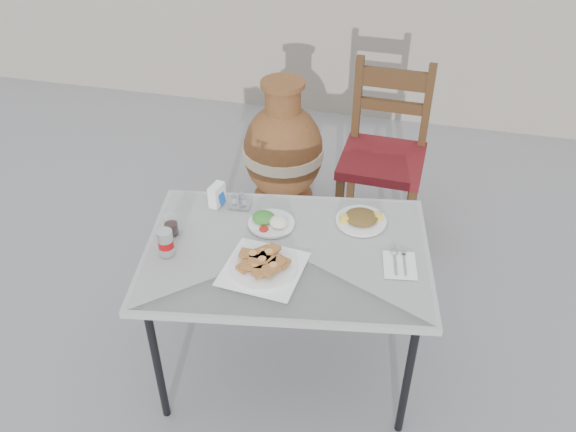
% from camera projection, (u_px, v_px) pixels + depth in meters
% --- Properties ---
extents(ground, '(80.00, 80.00, 0.00)m').
position_uv_depth(ground, '(258.00, 342.00, 2.89)').
color(ground, slate).
rests_on(ground, ground).
extents(cafe_table, '(1.22, 0.92, 0.68)m').
position_uv_depth(cafe_table, '(287.00, 259.00, 2.41)').
color(cafe_table, black).
rests_on(cafe_table, ground).
extents(pide_plate, '(0.32, 0.32, 0.06)m').
position_uv_depth(pide_plate, '(263.00, 264.00, 2.28)').
color(pide_plate, white).
rests_on(pide_plate, cafe_table).
extents(salad_rice_plate, '(0.19, 0.19, 0.05)m').
position_uv_depth(salad_rice_plate, '(271.00, 221.00, 2.50)').
color(salad_rice_plate, white).
rests_on(salad_rice_plate, cafe_table).
extents(salad_chopped_plate, '(0.21, 0.21, 0.05)m').
position_uv_depth(salad_chopped_plate, '(361.00, 218.00, 2.51)').
color(salad_chopped_plate, white).
rests_on(salad_chopped_plate, cafe_table).
extents(soda_can, '(0.06, 0.06, 0.11)m').
position_uv_depth(soda_can, '(166.00, 243.00, 2.33)').
color(soda_can, silver).
rests_on(soda_can, cafe_table).
extents(cola_glass, '(0.06, 0.06, 0.08)m').
position_uv_depth(cola_glass, '(171.00, 226.00, 2.44)').
color(cola_glass, white).
rests_on(cola_glass, cafe_table).
extents(napkin_holder, '(0.06, 0.09, 0.10)m').
position_uv_depth(napkin_holder, '(217.00, 195.00, 2.59)').
color(napkin_holder, white).
rests_on(napkin_holder, cafe_table).
extents(condiment_caddy, '(0.09, 0.08, 0.06)m').
position_uv_depth(condiment_caddy, '(240.00, 202.00, 2.60)').
color(condiment_caddy, '#B6B7BD').
rests_on(condiment_caddy, cafe_table).
extents(cutlery_napkin, '(0.15, 0.18, 0.01)m').
position_uv_depth(cutlery_napkin, '(399.00, 263.00, 2.32)').
color(cutlery_napkin, white).
rests_on(cutlery_napkin, cafe_table).
extents(chair, '(0.45, 0.45, 0.98)m').
position_uv_depth(chair, '(384.00, 154.00, 3.28)').
color(chair, '#371F0F').
rests_on(chair, ground).
extents(terracotta_urn, '(0.47, 0.47, 0.82)m').
position_uv_depth(terracotta_urn, '(283.00, 152.00, 3.54)').
color(terracotta_urn, brown).
rests_on(terracotta_urn, ground).
extents(back_wall, '(6.00, 0.25, 1.20)m').
position_uv_depth(back_wall, '(347.00, 33.00, 4.47)').
color(back_wall, gray).
rests_on(back_wall, ground).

